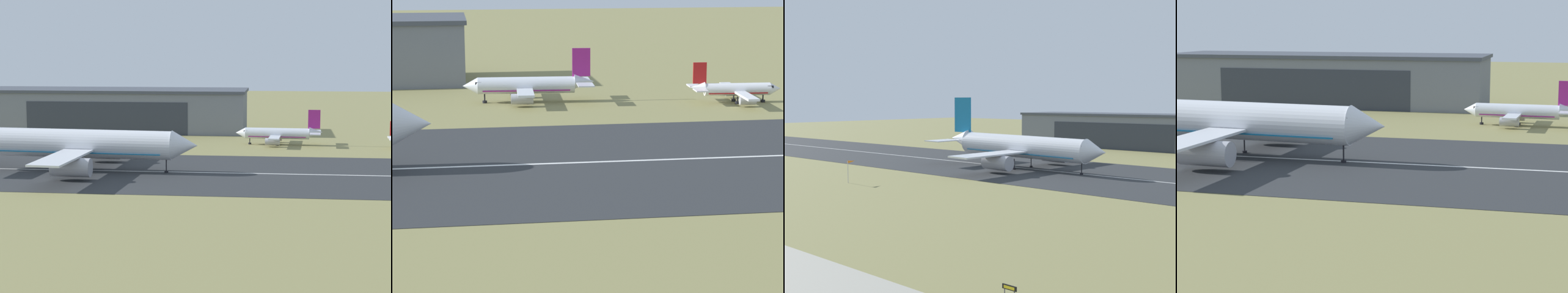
{
  "view_description": "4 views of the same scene",
  "coord_description": "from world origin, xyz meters",
  "views": [
    {
      "loc": [
        7.31,
        -49.98,
        26.53
      ],
      "look_at": [
        -6.57,
        69.62,
        10.99
      ],
      "focal_mm": 70.0,
      "sensor_mm": 36.0,
      "label": 1
    },
    {
      "loc": [
        -8.69,
        -6.08,
        27.36
      ],
      "look_at": [
        3.1,
        70.39,
        10.84
      ],
      "focal_mm": 85.0,
      "sensor_mm": 36.0,
      "label": 2
    },
    {
      "loc": [
        53.32,
        -9.51,
        18.58
      ],
      "look_at": [
        -11.97,
        64.53,
        10.31
      ],
      "focal_mm": 50.0,
      "sensor_mm": 36.0,
      "label": 3
    },
    {
      "loc": [
        17.05,
        -3.29,
        21.82
      ],
      "look_at": [
        -1.3,
        66.06,
        10.12
      ],
      "focal_mm": 70.0,
      "sensor_mm": 36.0,
      "label": 4
    }
  ],
  "objects": [
    {
      "name": "runway_strip",
      "position": [
        0.0,
        110.52,
        0.03
      ],
      "size": [
        510.73,
        52.44,
        0.06
      ],
      "primitive_type": "cube",
      "color": "#2B2D30",
      "rests_on": "ground_plane"
    },
    {
      "name": "airplane_parked_west",
      "position": [
        6.0,
        160.51,
        3.07
      ],
      "size": [
        24.06,
        20.4,
        9.85
      ],
      "color": "silver",
      "rests_on": "ground_plane"
    },
    {
      "name": "airplane_parked_centre",
      "position": [
        43.3,
        154.51,
        2.37
      ],
      "size": [
        16.97,
        20.93,
        7.45
      ],
      "color": "white",
      "rests_on": "ground_plane"
    },
    {
      "name": "runway_centreline",
      "position": [
        0.0,
        110.52,
        0.07
      ],
      "size": [
        459.66,
        0.7,
        0.01
      ],
      "primitive_type": "cube",
      "color": "silver",
      "rests_on": "runway_strip"
    }
  ]
}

